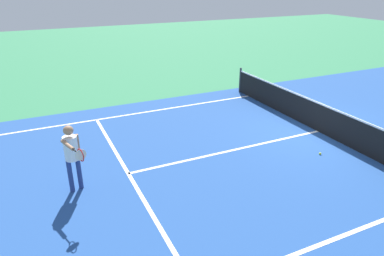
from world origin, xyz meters
TOP-DOWN VIEW (x-y plane):
  - ground_plane at (0.00, 0.00)m, footprint 60.00×60.00m
  - court_surface_inbounds at (0.00, 0.00)m, footprint 10.62×24.40m
  - line_sideline_left at (-4.11, -5.95)m, footprint 0.10×11.89m
  - line_service_near at (0.00, -6.40)m, footprint 8.22×0.10m
  - line_center_service at (0.00, -3.20)m, footprint 0.10×6.40m
  - net at (0.00, 0.00)m, footprint 9.69×0.09m
  - player_near at (0.23, -7.70)m, footprint 1.21×0.42m
  - tennis_ball_near_net at (1.29, -1.14)m, footprint 0.07×0.07m

SIDE VIEW (x-z plane):
  - ground_plane at x=0.00m, z-range 0.00..0.00m
  - court_surface_inbounds at x=0.00m, z-range 0.00..0.00m
  - line_sideline_left at x=-4.11m, z-range 0.00..0.01m
  - line_service_near at x=0.00m, z-range 0.00..0.01m
  - line_center_service at x=0.00m, z-range 0.00..0.01m
  - tennis_ball_near_net at x=1.29m, z-range 0.00..0.07m
  - net at x=0.00m, z-range -0.04..1.03m
  - player_near at x=0.23m, z-range 0.20..1.86m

